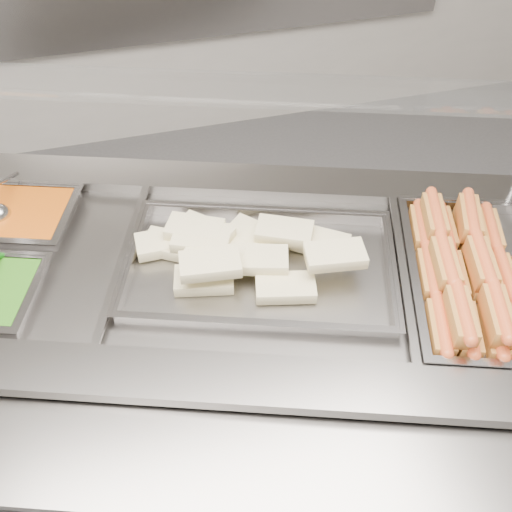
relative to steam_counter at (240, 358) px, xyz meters
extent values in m
cube|color=gray|center=(0.00, 0.00, -0.01)|extent=(1.98, 1.31, 0.88)
cube|color=gray|center=(-0.11, -0.34, 0.44)|extent=(1.85, 0.74, 0.03)
cube|color=gray|center=(0.11, 0.34, 0.44)|extent=(1.85, 0.74, 0.03)
cube|color=black|center=(0.00, 0.00, 0.33)|extent=(1.74, 1.08, 0.02)
cube|color=gray|center=(0.41, -0.14, 0.45)|extent=(0.21, 0.55, 0.01)
cube|color=gray|center=(-0.29, 0.10, 0.45)|extent=(0.21, 0.55, 0.01)
cube|color=gray|center=(-0.17, -0.50, 0.41)|extent=(1.81, 0.83, 0.02)
cube|color=silver|center=(0.07, 0.20, 0.85)|extent=(1.68, 0.82, 0.09)
cube|color=#C4560A|center=(-0.57, 0.35, 0.42)|extent=(0.34, 0.30, 0.09)
cube|color=#A66F22|center=(0.42, -0.33, 0.44)|extent=(0.10, 0.16, 0.05)
cylinder|color=#DD4C27|center=(0.42, -0.33, 0.46)|extent=(0.08, 0.17, 0.03)
cube|color=#A66F22|center=(0.48, -0.16, 0.44)|extent=(0.10, 0.16, 0.05)
cylinder|color=#DD4C27|center=(0.48, -0.16, 0.46)|extent=(0.08, 0.17, 0.03)
cube|color=#A66F22|center=(0.54, 0.00, 0.44)|extent=(0.10, 0.16, 0.05)
cylinder|color=#DD4C27|center=(0.54, 0.00, 0.46)|extent=(0.08, 0.17, 0.03)
cube|color=#A66F22|center=(0.48, -0.35, 0.44)|extent=(0.10, 0.16, 0.05)
cylinder|color=#DD4C27|center=(0.48, -0.35, 0.46)|extent=(0.09, 0.17, 0.03)
cube|color=#A66F22|center=(0.54, -0.18, 0.44)|extent=(0.10, 0.16, 0.05)
cylinder|color=#DD4C27|center=(0.54, -0.18, 0.46)|extent=(0.08, 0.17, 0.03)
cube|color=#A66F22|center=(0.60, -0.02, 0.44)|extent=(0.10, 0.16, 0.05)
cylinder|color=#DD4C27|center=(0.60, -0.02, 0.46)|extent=(0.08, 0.17, 0.03)
cube|color=#A66F22|center=(0.54, -0.37, 0.44)|extent=(0.10, 0.16, 0.05)
cylinder|color=#DD4C27|center=(0.54, -0.37, 0.46)|extent=(0.08, 0.17, 0.03)
cube|color=#A66F22|center=(0.60, -0.20, 0.44)|extent=(0.10, 0.16, 0.05)
cylinder|color=#DD4C27|center=(0.60, -0.20, 0.46)|extent=(0.09, 0.17, 0.03)
cube|color=#A66F22|center=(0.66, -0.04, 0.44)|extent=(0.10, 0.16, 0.05)
cylinder|color=#DD4C27|center=(0.66, -0.04, 0.46)|extent=(0.08, 0.17, 0.03)
cube|color=#A66F22|center=(0.66, -0.23, 0.44)|extent=(0.10, 0.16, 0.05)
cylinder|color=#DD4C27|center=(0.66, -0.23, 0.46)|extent=(0.08, 0.17, 0.03)
cube|color=#A66F22|center=(0.72, -0.06, 0.44)|extent=(0.10, 0.16, 0.05)
cylinder|color=#DD4C27|center=(0.72, -0.06, 0.46)|extent=(0.09, 0.17, 0.03)
cube|color=#A66F22|center=(0.46, -0.34, 0.49)|extent=(0.10, 0.16, 0.05)
cylinder|color=#DD4C27|center=(0.46, -0.34, 0.51)|extent=(0.08, 0.17, 0.03)
cube|color=#A66F22|center=(0.50, -0.18, 0.49)|extent=(0.09, 0.16, 0.05)
cylinder|color=#DD4C27|center=(0.50, -0.18, 0.51)|extent=(0.08, 0.17, 0.03)
cube|color=#A66F22|center=(0.56, -0.01, 0.49)|extent=(0.10, 0.16, 0.05)
cylinder|color=#DD4C27|center=(0.56, -0.01, 0.51)|extent=(0.08, 0.17, 0.03)
cube|color=#A66F22|center=(0.54, -0.36, 0.49)|extent=(0.10, 0.16, 0.05)
cylinder|color=#DD4C27|center=(0.54, -0.36, 0.51)|extent=(0.08, 0.17, 0.03)
cube|color=#A66F22|center=(0.59, -0.20, 0.49)|extent=(0.10, 0.16, 0.05)
cylinder|color=#DD4C27|center=(0.59, -0.20, 0.51)|extent=(0.08, 0.17, 0.03)
cube|color=#A66F22|center=(0.65, -0.04, 0.49)|extent=(0.11, 0.16, 0.05)
cylinder|color=#DD4C27|center=(0.65, -0.04, 0.51)|extent=(0.09, 0.17, 0.03)
cube|color=beige|center=(-0.16, 0.11, 0.45)|extent=(0.18, 0.15, 0.03)
cube|color=beige|center=(0.24, 0.02, 0.45)|extent=(0.17, 0.16, 0.03)
cube|color=beige|center=(0.10, -0.12, 0.45)|extent=(0.17, 0.12, 0.03)
cube|color=beige|center=(-0.10, -0.03, 0.45)|extent=(0.17, 0.12, 0.03)
cube|color=beige|center=(-0.18, 0.12, 0.45)|extent=(0.15, 0.09, 0.03)
cube|color=beige|center=(0.05, 0.08, 0.45)|extent=(0.17, 0.13, 0.03)
cube|color=beige|center=(-0.01, 0.05, 0.45)|extent=(0.16, 0.10, 0.03)
cube|color=beige|center=(0.07, 0.09, 0.45)|extent=(0.17, 0.17, 0.03)
cube|color=beige|center=(-0.09, 0.12, 0.48)|extent=(0.17, 0.15, 0.03)
cube|color=beige|center=(-0.06, 0.01, 0.48)|extent=(0.18, 0.15, 0.03)
cube|color=beige|center=(0.15, 0.05, 0.48)|extent=(0.17, 0.14, 0.03)
cube|color=beige|center=(0.05, -0.03, 0.48)|extent=(0.17, 0.12, 0.03)
cube|color=beige|center=(-0.08, 0.07, 0.48)|extent=(0.17, 0.14, 0.03)
cube|color=beige|center=(-0.06, 0.11, 0.48)|extent=(0.17, 0.17, 0.03)
cube|color=beige|center=(-0.08, -0.05, 0.51)|extent=(0.16, 0.10, 0.03)
cube|color=beige|center=(0.24, -0.09, 0.51)|extent=(0.16, 0.11, 0.03)
cylinder|color=#B2B3B8|center=(-0.59, 0.42, 0.52)|extent=(0.07, 0.17, 0.09)
camera|label=1|loc=(-0.22, -1.02, 1.55)|focal=40.00mm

